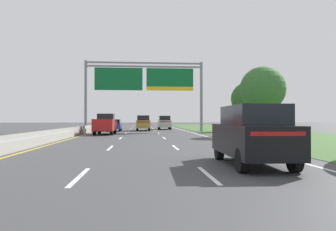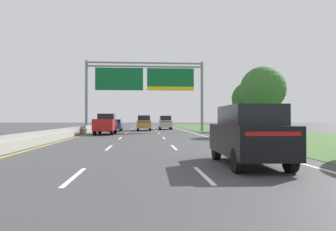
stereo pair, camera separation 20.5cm
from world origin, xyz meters
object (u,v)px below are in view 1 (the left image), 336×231
pickup_truck_red (105,124)px  car_black_right_lane_suv (252,134)px  roadside_tree_far (248,99)px  car_silver_right_lane_suv (164,122)px  roadside_tree_mid (263,89)px  car_blue_left_lane_sedan (114,125)px  overhead_sign_gantry (144,82)px  car_gold_centre_lane_suv (143,123)px

pickup_truck_red → car_black_right_lane_suv: size_ratio=1.14×
car_black_right_lane_suv → roadside_tree_far: roadside_tree_far is taller
car_silver_right_lane_suv → roadside_tree_far: bearing=-127.4°
car_silver_right_lane_suv → roadside_tree_mid: 20.95m
car_silver_right_lane_suv → car_blue_left_lane_sedan: bearing=132.0°
car_silver_right_lane_suv → overhead_sign_gantry: bearing=160.4°
roadside_tree_mid → car_blue_left_lane_sedan: bearing=140.7°
overhead_sign_gantry → car_gold_centre_lane_suv: bearing=91.9°
overhead_sign_gantry → roadside_tree_far: (13.63, 0.44, -2.08)m
car_silver_right_lane_suv → car_gold_centre_lane_suv: (-3.29, -4.67, 0.00)m
pickup_truck_red → car_blue_left_lane_sedan: bearing=-1.1°
car_black_right_lane_suv → overhead_sign_gantry: bearing=8.3°
overhead_sign_gantry → car_gold_centre_lane_suv: overhead_sign_gantry is taller
overhead_sign_gantry → car_blue_left_lane_sedan: size_ratio=3.42×
car_black_right_lane_suv → roadside_tree_mid: 21.11m
car_black_right_lane_suv → pickup_truck_red: bearing=20.0°
car_blue_left_lane_sedan → roadside_tree_mid: size_ratio=0.65×
pickup_truck_red → car_blue_left_lane_sedan: size_ratio=1.23×
car_gold_centre_lane_suv → car_black_right_lane_suv: size_ratio=0.99×
car_blue_left_lane_sedan → car_silver_right_lane_suv: bearing=-48.9°
car_gold_centre_lane_suv → car_silver_right_lane_suv: bearing=-35.0°
car_gold_centre_lane_suv → roadside_tree_mid: size_ratio=0.69×
car_silver_right_lane_suv → roadside_tree_mid: (8.29, -18.93, 3.44)m
overhead_sign_gantry → roadside_tree_mid: bearing=-42.0°
overhead_sign_gantry → car_black_right_lane_suv: 30.24m
overhead_sign_gantry → roadside_tree_far: 13.79m
car_silver_right_lane_suv → car_gold_centre_lane_suv: size_ratio=1.00×
roadside_tree_far → overhead_sign_gantry: bearing=-178.2°
car_gold_centre_lane_suv → car_blue_left_lane_sedan: car_gold_centre_lane_suv is taller
car_blue_left_lane_sedan → overhead_sign_gantry: bearing=-120.4°
overhead_sign_gantry → car_silver_right_lane_suv: overhead_sign_gantry is taller
car_gold_centre_lane_suv → roadside_tree_far: bearing=-104.2°
car_silver_right_lane_suv → car_blue_left_lane_sedan: (-7.15, -6.31, -0.28)m
car_silver_right_lane_suv → roadside_tree_mid: bearing=-155.8°
roadside_tree_mid → roadside_tree_far: roadside_tree_mid is taller
car_blue_left_lane_sedan → roadside_tree_far: roadside_tree_far is taller
car_blue_left_lane_sedan → roadside_tree_mid: 20.29m
roadside_tree_mid → overhead_sign_gantry: bearing=138.0°
overhead_sign_gantry → roadside_tree_mid: (11.45, -10.31, -1.83)m
pickup_truck_red → car_black_right_lane_suv: bearing=-161.3°
pickup_truck_red → roadside_tree_mid: (15.65, -3.88, 3.47)m
pickup_truck_red → car_silver_right_lane_suv: size_ratio=1.15×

